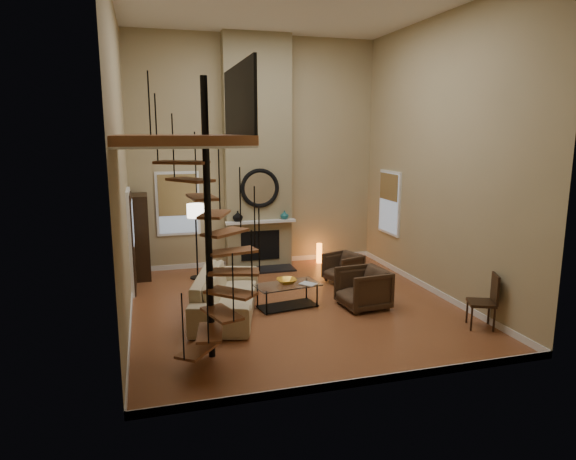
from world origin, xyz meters
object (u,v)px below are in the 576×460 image
object	(u,v)px
floor_lamp	(196,217)
sofa	(226,292)
coffee_table	(287,293)
armchair_near	(345,267)
armchair_far	(367,288)
hutch	(140,237)
accent_lamp	(319,253)
side_chair	(487,298)

from	to	relation	value
floor_lamp	sofa	bearing A→B (deg)	-83.44
coffee_table	floor_lamp	distance (m)	3.02
armchair_near	sofa	bearing A→B (deg)	-87.33
sofa	armchair_near	size ratio (longest dim) A/B	3.68
sofa	armchair_near	distance (m)	3.03
armchair_far	coffee_table	bearing A→B (deg)	-108.98
hutch	sofa	world-z (taller)	hutch
armchair_far	coffee_table	size ratio (longest dim) A/B	0.67
armchair_near	accent_lamp	distance (m)	1.79
armchair_far	accent_lamp	xyz separation A→B (m)	(0.21, 3.30, -0.10)
hutch	side_chair	distance (m)	7.35
coffee_table	accent_lamp	xyz separation A→B (m)	(1.67, 2.94, -0.03)
armchair_near	floor_lamp	bearing A→B (deg)	-131.48
hutch	accent_lamp	distance (m)	4.38
floor_lamp	side_chair	bearing A→B (deg)	-44.53
hutch	coffee_table	size ratio (longest dim) A/B	1.48
floor_lamp	accent_lamp	xyz separation A→B (m)	(3.11, 0.53, -1.16)
accent_lamp	side_chair	world-z (taller)	side_chair
armchair_near	side_chair	size ratio (longest dim) A/B	0.75
accent_lamp	armchair_near	bearing A→B (deg)	-90.77
armchair_far	floor_lamp	world-z (taller)	floor_lamp
sofa	armchair_near	xyz separation A→B (m)	(2.81, 1.13, -0.04)
coffee_table	armchair_far	bearing A→B (deg)	-13.88
hutch	sofa	size ratio (longest dim) A/B	0.74
hutch	armchair_near	distance (m)	4.65
armchair_near	armchair_far	world-z (taller)	armchair_far
armchair_near	floor_lamp	world-z (taller)	floor_lamp
coffee_table	side_chair	xyz separation A→B (m)	(2.95, -1.91, 0.24)
accent_lamp	side_chair	bearing A→B (deg)	-75.18
armchair_far	accent_lamp	world-z (taller)	armchair_far
floor_lamp	side_chair	world-z (taller)	floor_lamp
armchair_near	coffee_table	world-z (taller)	armchair_near
sofa	floor_lamp	size ratio (longest dim) A/B	1.52
accent_lamp	side_chair	distance (m)	5.02
accent_lamp	coffee_table	bearing A→B (deg)	-119.59
coffee_table	floor_lamp	bearing A→B (deg)	120.80
armchair_near	hutch	bearing A→B (deg)	-130.56
hutch	floor_lamp	xyz separation A→B (m)	(1.22, -0.41, 0.46)
coffee_table	armchair_near	bearing A→B (deg)	35.03
armchair_far	side_chair	bearing A→B (deg)	38.80
floor_lamp	side_chair	xyz separation A→B (m)	(4.39, -4.32, -0.89)
sofa	accent_lamp	world-z (taller)	sofa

